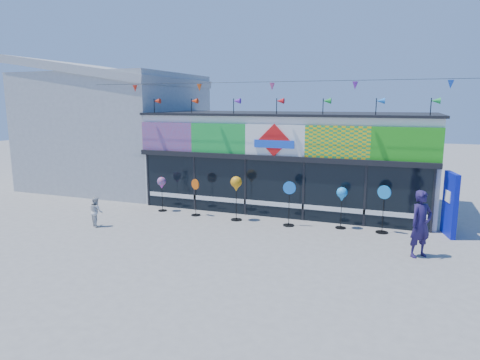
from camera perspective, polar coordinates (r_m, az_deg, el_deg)
The scene contains 12 objects.
ground at distance 14.19m, azimuth 0.55°, elevation -8.38°, with size 80.00×80.00×0.00m, color slate.
kite_shop at distance 19.29m, azimuth 6.66°, elevation 2.80°, with size 16.00×5.70×5.31m.
neighbour_building at distance 24.51m, azimuth -16.09°, elevation 6.78°, with size 8.18×7.20×6.87m.
blue_sign at distance 16.34m, azimuth 26.20°, elevation -2.92°, with size 0.41×1.11×2.21m.
spinner_0 at distance 18.26m, azimuth -10.40°, elevation -0.50°, with size 0.37×0.37×1.47m.
spinner_1 at distance 17.41m, azimuth -5.95°, elevation -2.18°, with size 0.41×0.38×1.51m.
spinner_2 at distance 16.51m, azimuth -0.51°, elevation -0.70°, with size 0.44×0.44×1.74m.
spinner_3 at distance 15.96m, azimuth 6.56°, elevation -3.01°, with size 0.47×0.43×1.68m.
spinner_4 at distance 15.90m, azimuth 13.43°, elevation -2.02°, with size 0.39×0.39×1.53m.
spinner_5 at distance 15.82m, azimuth 18.56°, elevation -3.56°, with size 0.46×0.43×1.71m.
adult_man at distance 13.78m, azimuth 22.97°, elevation -5.42°, with size 0.73×0.48×2.01m, color #1F1645.
child at distance 16.77m, azimuth -18.63°, elevation -3.99°, with size 0.54×0.31×1.12m, color silver.
Camera 1 is at (4.63, -12.62, 4.56)m, focal length 32.00 mm.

